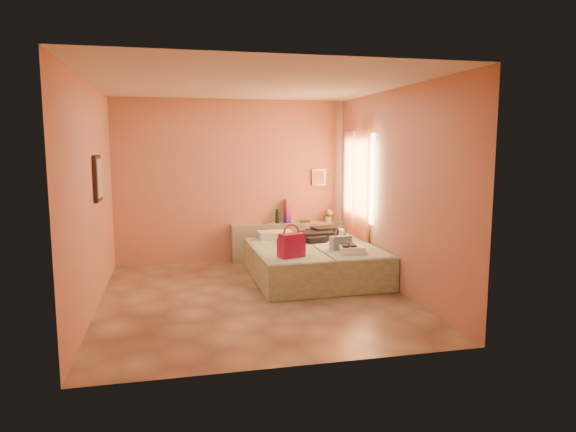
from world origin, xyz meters
name	(u,v)px	position (x,y,z in m)	size (l,w,h in m)	color
ground	(254,297)	(0.00, 0.00, 0.00)	(4.50, 4.50, 0.00)	tan
room_walls	(261,162)	(0.21, 0.57, 1.79)	(4.02, 4.51, 2.81)	tan
headboard_ledge	(289,241)	(0.98, 2.10, 0.33)	(2.05, 0.30, 0.65)	#9BA285
bed_left	(286,264)	(0.60, 0.70, 0.25)	(0.90, 2.00, 0.50)	beige
bed_right	(342,261)	(1.50, 0.73, 0.25)	(0.90, 2.00, 0.50)	beige
water_bottle	(277,216)	(0.77, 2.16, 0.77)	(0.07, 0.07, 0.24)	#143925
rainbow_box	(287,211)	(0.96, 2.17, 0.86)	(0.09, 0.09, 0.43)	#B01544
small_dish	(265,223)	(0.55, 2.15, 0.66)	(0.10, 0.10, 0.03)	#4B8A61
green_book	(305,221)	(1.29, 2.18, 0.66)	(0.17, 0.12, 0.03)	#224129
flower_vase	(328,215)	(1.69, 2.06, 0.79)	(0.21, 0.21, 0.27)	silver
magenta_handbag	(291,245)	(0.54, 0.10, 0.66)	(0.35, 0.20, 0.33)	#B01544
khaki_garment	(290,241)	(0.76, 1.11, 0.53)	(0.36, 0.29, 0.06)	tan
clothes_pile	(319,234)	(1.28, 1.25, 0.59)	(0.57, 0.57, 0.17)	black
blue_handbag	(341,243)	(1.36, 0.42, 0.60)	(0.31, 0.13, 0.20)	#4568A7
towel_stack	(354,250)	(1.46, 0.11, 0.55)	(0.35, 0.30, 0.10)	white
sandal_pair	(349,245)	(1.40, 0.16, 0.61)	(0.17, 0.23, 0.02)	black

